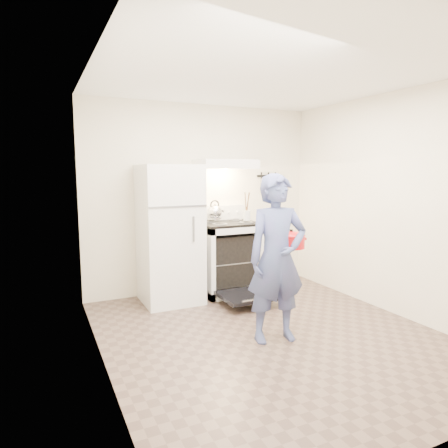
{
  "coord_description": "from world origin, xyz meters",
  "views": [
    {
      "loc": [
        -2.05,
        -3.23,
        1.63
      ],
      "look_at": [
        -0.05,
        1.0,
        1.0
      ],
      "focal_mm": 32.0,
      "sensor_mm": 36.0,
      "label": 1
    }
  ],
  "objects_px": {
    "stove_body": "(228,259)",
    "tea_kettle": "(215,211)",
    "person": "(277,259)",
    "refrigerator": "(170,234)",
    "dutch_oven": "(291,242)"
  },
  "relations": [
    {
      "from": "tea_kettle",
      "to": "person",
      "type": "distance_m",
      "value": 1.73
    },
    {
      "from": "stove_body",
      "to": "dutch_oven",
      "type": "height_order",
      "value": "dutch_oven"
    },
    {
      "from": "refrigerator",
      "to": "person",
      "type": "height_order",
      "value": "refrigerator"
    },
    {
      "from": "tea_kettle",
      "to": "dutch_oven",
      "type": "height_order",
      "value": "tea_kettle"
    },
    {
      "from": "person",
      "to": "dutch_oven",
      "type": "height_order",
      "value": "person"
    },
    {
      "from": "stove_body",
      "to": "person",
      "type": "bearing_deg",
      "value": -98.82
    },
    {
      "from": "refrigerator",
      "to": "tea_kettle",
      "type": "height_order",
      "value": "refrigerator"
    },
    {
      "from": "refrigerator",
      "to": "stove_body",
      "type": "bearing_deg",
      "value": 1.77
    },
    {
      "from": "refrigerator",
      "to": "dutch_oven",
      "type": "relative_size",
      "value": 4.75
    },
    {
      "from": "refrigerator",
      "to": "dutch_oven",
      "type": "bearing_deg",
      "value": -53.5
    },
    {
      "from": "stove_body",
      "to": "tea_kettle",
      "type": "height_order",
      "value": "tea_kettle"
    },
    {
      "from": "refrigerator",
      "to": "stove_body",
      "type": "xyz_separation_m",
      "value": [
        0.81,
        0.02,
        -0.39
      ]
    },
    {
      "from": "tea_kettle",
      "to": "person",
      "type": "bearing_deg",
      "value": -93.73
    },
    {
      "from": "refrigerator",
      "to": "stove_body",
      "type": "height_order",
      "value": "refrigerator"
    },
    {
      "from": "stove_body",
      "to": "tea_kettle",
      "type": "distance_m",
      "value": 0.66
    }
  ]
}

